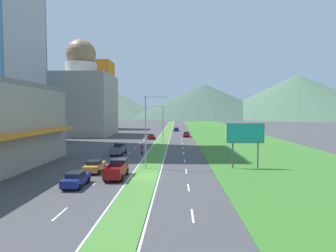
{
  "coord_description": "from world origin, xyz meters",
  "views": [
    {
      "loc": [
        3.94,
        -33.09,
        7.94
      ],
      "look_at": [
        0.99,
        54.8,
        3.18
      ],
      "focal_mm": 29.97,
      "sensor_mm": 36.0,
      "label": 1
    }
  ],
  "objects_px": {
    "car_4": "(76,179)",
    "pickup_truck_1": "(117,169)",
    "street_lamp_mid": "(162,121)",
    "motorcycle_rider": "(142,150)",
    "billboard_roadside": "(246,135)",
    "car_2": "(186,134)",
    "car_0": "(151,136)",
    "pickup_truck_0": "(119,149)",
    "car_3": "(176,129)",
    "street_lamp_near": "(148,127)",
    "car_1": "(95,166)"
  },
  "relations": [
    {
      "from": "street_lamp_near",
      "to": "pickup_truck_0",
      "type": "height_order",
      "value": "street_lamp_near"
    },
    {
      "from": "street_lamp_near",
      "to": "car_2",
      "type": "distance_m",
      "value": 48.48
    },
    {
      "from": "pickup_truck_0",
      "to": "car_2",
      "type": "bearing_deg",
      "value": -20.89
    },
    {
      "from": "billboard_roadside",
      "to": "motorcycle_rider",
      "type": "relative_size",
      "value": 3.12
    },
    {
      "from": "street_lamp_mid",
      "to": "car_2",
      "type": "bearing_deg",
      "value": 68.66
    },
    {
      "from": "car_0",
      "to": "car_1",
      "type": "relative_size",
      "value": 1.02
    },
    {
      "from": "car_0",
      "to": "car_3",
      "type": "height_order",
      "value": "car_0"
    },
    {
      "from": "street_lamp_near",
      "to": "pickup_truck_1",
      "type": "relative_size",
      "value": 1.85
    },
    {
      "from": "street_lamp_near",
      "to": "street_lamp_mid",
      "type": "relative_size",
      "value": 1.09
    },
    {
      "from": "car_4",
      "to": "street_lamp_near",
      "type": "bearing_deg",
      "value": -35.72
    },
    {
      "from": "car_3",
      "to": "street_lamp_mid",
      "type": "bearing_deg",
      "value": -4.8
    },
    {
      "from": "billboard_roadside",
      "to": "motorcycle_rider",
      "type": "height_order",
      "value": "billboard_roadside"
    },
    {
      "from": "car_0",
      "to": "car_2",
      "type": "relative_size",
      "value": 1.0
    },
    {
      "from": "car_4",
      "to": "car_0",
      "type": "bearing_deg",
      "value": -3.66
    },
    {
      "from": "car_2",
      "to": "pickup_truck_1",
      "type": "relative_size",
      "value": 0.86
    },
    {
      "from": "car_1",
      "to": "pickup_truck_1",
      "type": "relative_size",
      "value": 0.84
    },
    {
      "from": "car_2",
      "to": "car_4",
      "type": "bearing_deg",
      "value": -13.21
    },
    {
      "from": "car_0",
      "to": "car_3",
      "type": "relative_size",
      "value": 1.01
    },
    {
      "from": "billboard_roadside",
      "to": "car_0",
      "type": "height_order",
      "value": "billboard_roadside"
    },
    {
      "from": "car_0",
      "to": "pickup_truck_0",
      "type": "bearing_deg",
      "value": 173.41
    },
    {
      "from": "car_2",
      "to": "car_4",
      "type": "distance_m",
      "value": 58.57
    },
    {
      "from": "car_3",
      "to": "pickup_truck_1",
      "type": "relative_size",
      "value": 0.85
    },
    {
      "from": "billboard_roadside",
      "to": "car_1",
      "type": "height_order",
      "value": "billboard_roadside"
    },
    {
      "from": "car_0",
      "to": "car_4",
      "type": "height_order",
      "value": "car_4"
    },
    {
      "from": "car_2",
      "to": "motorcycle_rider",
      "type": "xyz_separation_m",
      "value": [
        -9.3,
        -34.49,
        -0.05
      ]
    },
    {
      "from": "billboard_roadside",
      "to": "car_1",
      "type": "xyz_separation_m",
      "value": [
        -20.08,
        -2.96,
        -3.82
      ]
    },
    {
      "from": "car_2",
      "to": "pickup_truck_0",
      "type": "distance_m",
      "value": 37.74
    },
    {
      "from": "street_lamp_near",
      "to": "car_1",
      "type": "distance_m",
      "value": 8.73
    },
    {
      "from": "street_lamp_mid",
      "to": "car_4",
      "type": "distance_m",
      "value": 40.79
    },
    {
      "from": "street_lamp_near",
      "to": "car_4",
      "type": "xyz_separation_m",
      "value": [
        -6.66,
        -9.27,
        -4.98
      ]
    },
    {
      "from": "car_4",
      "to": "pickup_truck_0",
      "type": "relative_size",
      "value": 0.83
    },
    {
      "from": "street_lamp_near",
      "to": "street_lamp_mid",
      "type": "height_order",
      "value": "street_lamp_near"
    },
    {
      "from": "car_4",
      "to": "pickup_truck_1",
      "type": "distance_m",
      "value": 5.38
    },
    {
      "from": "billboard_roadside",
      "to": "car_3",
      "type": "bearing_deg",
      "value": 97.79
    },
    {
      "from": "car_0",
      "to": "pickup_truck_0",
      "type": "height_order",
      "value": "pickup_truck_0"
    },
    {
      "from": "street_lamp_near",
      "to": "car_4",
      "type": "distance_m",
      "value": 12.45
    },
    {
      "from": "street_lamp_near",
      "to": "car_1",
      "type": "bearing_deg",
      "value": -160.49
    },
    {
      "from": "car_0",
      "to": "car_3",
      "type": "distance_m",
      "value": 32.06
    },
    {
      "from": "street_lamp_near",
      "to": "billboard_roadside",
      "type": "bearing_deg",
      "value": 2.42
    },
    {
      "from": "motorcycle_rider",
      "to": "street_lamp_mid",
      "type": "bearing_deg",
      "value": -8.6
    },
    {
      "from": "street_lamp_mid",
      "to": "motorcycle_rider",
      "type": "xyz_separation_m",
      "value": [
        -2.64,
        -17.44,
        -4.59
      ]
    },
    {
      "from": "billboard_roadside",
      "to": "car_3",
      "type": "height_order",
      "value": "billboard_roadside"
    },
    {
      "from": "car_4",
      "to": "car_3",
      "type": "bearing_deg",
      "value": -7.15
    },
    {
      "from": "billboard_roadside",
      "to": "pickup_truck_0",
      "type": "height_order",
      "value": "billboard_roadside"
    },
    {
      "from": "street_lamp_mid",
      "to": "pickup_truck_0",
      "type": "bearing_deg",
      "value": -110.46
    },
    {
      "from": "car_3",
      "to": "pickup_truck_1",
      "type": "xyz_separation_m",
      "value": [
        -6.75,
        -77.21,
        0.26
      ]
    },
    {
      "from": "car_2",
      "to": "pickup_truck_0",
      "type": "relative_size",
      "value": 0.86
    },
    {
      "from": "street_lamp_mid",
      "to": "car_3",
      "type": "bearing_deg",
      "value": 85.2
    },
    {
      "from": "street_lamp_near",
      "to": "street_lamp_mid",
      "type": "xyz_separation_m",
      "value": [
        0.06,
        30.7,
        -0.44
      ]
    },
    {
      "from": "billboard_roadside",
      "to": "car_3",
      "type": "distance_m",
      "value": 72.28
    }
  ]
}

